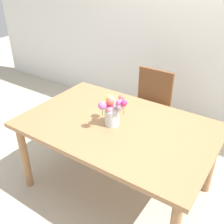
% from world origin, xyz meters
% --- Properties ---
extents(ground_plane, '(12.00, 12.00, 0.00)m').
position_xyz_m(ground_plane, '(0.00, 0.00, 0.00)').
color(ground_plane, '#B7AD99').
extents(back_wall, '(7.00, 0.10, 2.80)m').
position_xyz_m(back_wall, '(0.00, 1.60, 1.40)').
color(back_wall, silver).
rests_on(back_wall, ground_plane).
extents(dining_table, '(1.64, 1.07, 0.74)m').
position_xyz_m(dining_table, '(0.00, 0.00, 0.66)').
color(dining_table, '#9E7047').
rests_on(dining_table, ground_plane).
extents(chair_far, '(0.42, 0.42, 0.90)m').
position_xyz_m(chair_far, '(-0.12, 0.87, 0.52)').
color(chair_far, brown).
rests_on(chair_far, ground_plane).
extents(flower_vase, '(0.25, 0.24, 0.27)m').
position_xyz_m(flower_vase, '(-0.03, -0.03, 0.88)').
color(flower_vase, silver).
rests_on(flower_vase, dining_table).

